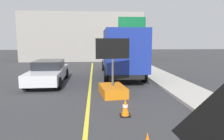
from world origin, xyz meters
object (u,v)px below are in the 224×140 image
arrow_board_trailer (113,85)px  pickup_car (49,72)px  box_truck (121,52)px  traffic_cone_mid_lane (125,107)px  highway_guide_sign (138,32)px

arrow_board_trailer → pickup_car: bearing=139.0°
box_truck → traffic_cone_mid_lane: (-0.89, -8.05, -1.49)m
pickup_car → traffic_cone_mid_lane: 7.17m
pickup_car → traffic_cone_mid_lane: (3.87, -6.03, -0.39)m
box_truck → pickup_car: box_truck is taller
arrow_board_trailer → highway_guide_sign: (3.31, 10.14, 2.94)m
highway_guide_sign → traffic_cone_mid_lane: bearing=-103.5°
box_truck → traffic_cone_mid_lane: 8.23m
box_truck → pickup_car: 5.28m
box_truck → pickup_car: (-4.76, -2.02, -1.10)m
box_truck → traffic_cone_mid_lane: bearing=-96.3°
arrow_board_trailer → box_truck: box_truck is taller
arrow_board_trailer → pickup_car: (-3.67, 3.19, 0.22)m
pickup_car → highway_guide_sign: size_ratio=1.03×
highway_guide_sign → pickup_car: bearing=-135.1°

